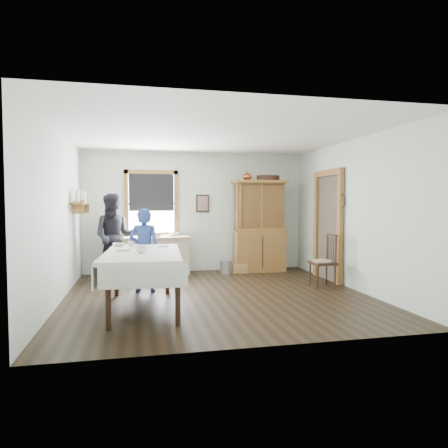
% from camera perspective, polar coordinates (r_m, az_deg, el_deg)
% --- Properties ---
extents(room, '(5.01, 5.01, 2.70)m').
position_cam_1_polar(room, '(6.68, -1.02, 1.24)').
color(room, black).
rests_on(room, ground).
extents(window, '(1.18, 0.07, 1.48)m').
position_cam_1_polar(window, '(9.02, -10.33, 3.39)').
color(window, white).
rests_on(window, room).
extents(doorway, '(0.09, 1.14, 2.22)m').
position_cam_1_polar(doorway, '(8.31, 14.66, 0.19)').
color(doorway, '#4A4135').
rests_on(doorway, room).
extents(wall_shelf, '(0.24, 1.00, 0.44)m').
position_cam_1_polar(wall_shelf, '(8.17, -19.78, 2.95)').
color(wall_shelf, olive).
rests_on(wall_shelf, room).
extents(framed_picture, '(0.30, 0.04, 0.40)m').
position_cam_1_polar(framed_picture, '(9.13, -3.08, 2.96)').
color(framed_picture, black).
rests_on(framed_picture, room).
extents(rug_beater, '(0.01, 0.27, 0.27)m').
position_cam_1_polar(rug_beater, '(7.81, 16.50, 4.09)').
color(rug_beater, black).
rests_on(rug_beater, room).
extents(work_counter, '(1.50, 0.66, 0.84)m').
position_cam_1_polar(work_counter, '(8.77, -9.80, -4.49)').
color(work_counter, '#C4B088').
rests_on(work_counter, room).
extents(china_hutch, '(1.25, 0.65, 2.07)m').
position_cam_1_polar(china_hutch, '(9.13, 5.06, -0.28)').
color(china_hutch, olive).
rests_on(china_hutch, room).
extents(dining_table, '(1.23, 2.18, 0.85)m').
position_cam_1_polar(dining_table, '(6.02, -11.54, -7.90)').
color(dining_table, silver).
rests_on(dining_table, room).
extents(spindle_chair, '(0.48, 0.48, 0.99)m').
position_cam_1_polar(spindle_chair, '(7.64, 13.89, -5.08)').
color(spindle_chair, black).
rests_on(spindle_chair, room).
extents(pail, '(0.36, 0.36, 0.30)m').
position_cam_1_polar(pail, '(8.85, 0.34, -6.15)').
color(pail, '#989AA0').
rests_on(pail, room).
extents(wicker_basket, '(0.34, 0.25, 0.19)m').
position_cam_1_polar(wicker_basket, '(8.95, 2.20, -6.37)').
color(wicker_basket, '#A07548').
rests_on(wicker_basket, room).
extents(woman_blue, '(0.57, 0.45, 1.36)m').
position_cam_1_polar(woman_blue, '(7.11, -11.30, -4.13)').
color(woman_blue, navy).
rests_on(woman_blue, room).
extents(figure_dark, '(0.84, 0.68, 1.62)m').
position_cam_1_polar(figure_dark, '(8.42, -15.36, -2.18)').
color(figure_dark, black).
rests_on(figure_dark, room).
extents(table_cup_a, '(0.16, 0.16, 0.10)m').
position_cam_1_polar(table_cup_a, '(5.75, -11.74, -3.66)').
color(table_cup_a, silver).
rests_on(table_cup_a, dining_table).
extents(table_cup_b, '(0.12, 0.12, 0.09)m').
position_cam_1_polar(table_cup_b, '(6.65, -13.16, -2.81)').
color(table_cup_b, silver).
rests_on(table_cup_b, dining_table).
extents(table_bowl, '(0.27, 0.27, 0.06)m').
position_cam_1_polar(table_bowl, '(6.78, -14.73, -2.85)').
color(table_bowl, silver).
rests_on(table_bowl, dining_table).
extents(counter_book, '(0.30, 0.30, 0.02)m').
position_cam_1_polar(counter_book, '(8.74, -8.32, -1.67)').
color(counter_book, '#7C6453').
rests_on(counter_book, work_counter).
extents(counter_bowl, '(0.25, 0.25, 0.07)m').
position_cam_1_polar(counter_bowl, '(8.84, -7.11, -1.47)').
color(counter_bowl, silver).
rests_on(counter_bowl, work_counter).
extents(shelf_bowl, '(0.22, 0.22, 0.05)m').
position_cam_1_polar(shelf_bowl, '(8.18, -19.77, 3.12)').
color(shelf_bowl, silver).
rests_on(shelf_bowl, wall_shelf).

